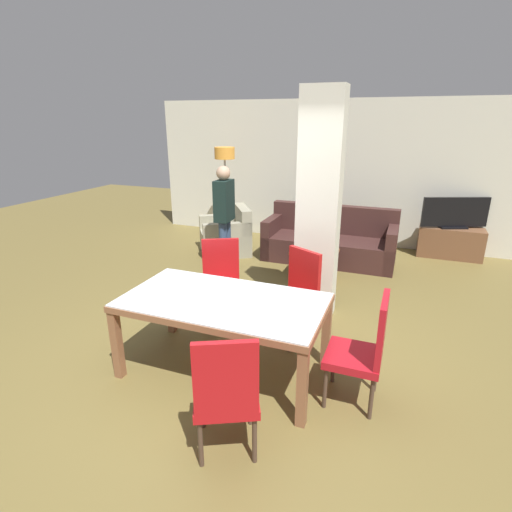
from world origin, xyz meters
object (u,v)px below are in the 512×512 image
object	(u,v)px
sofa	(329,243)
bottle	(311,245)
standing_person	(224,211)
armchair	(227,237)
floor_lamp	(225,162)
dining_chair_head_right	(365,348)
tv_screen	(455,213)
dining_table	(224,312)
coffee_table	(314,264)
dining_chair_near_right	(226,392)
tv_stand	(450,243)
dining_chair_far_right	(296,293)
dining_chair_far_left	(221,280)

from	to	relation	value
sofa	bottle	bearing A→B (deg)	84.46
standing_person	armchair	bearing A→B (deg)	-160.38
floor_lamp	standing_person	xyz separation A→B (m)	(0.68, -1.49, -0.60)
dining_chair_head_right	tv_screen	size ratio (longest dim) A/B	0.94
dining_table	coffee_table	bearing A→B (deg)	84.46
floor_lamp	dining_chair_near_right	bearing A→B (deg)	-64.80
bottle	standing_person	bearing A→B (deg)	-179.38
dining_chair_near_right	tv_stand	size ratio (longest dim) A/B	0.95
standing_person	coffee_table	bearing A→B (deg)	90.00
dining_chair_far_right	tv_stand	world-z (taller)	dining_chair_far_right
dining_chair_head_right	coffee_table	size ratio (longest dim) A/B	1.46
dining_chair_far_left	bottle	size ratio (longest dim) A/B	3.83
dining_chair_far_left	standing_person	bearing A→B (deg)	-93.10
dining_chair_far_right	coffee_table	bearing A→B (deg)	-55.10
dining_chair_near_right	tv_stand	xyz separation A→B (m)	(1.81, 5.43, -0.27)
dining_chair_far_right	floor_lamp	xyz separation A→B (m)	(-2.35, 3.19, 1.02)
sofa	dining_table	bearing A→B (deg)	85.10
dining_table	dining_chair_far_right	distance (m)	0.99
standing_person	tv_screen	bearing A→B (deg)	115.90
dining_chair_far_left	standing_person	world-z (taller)	standing_person
dining_chair_far_left	sofa	distance (m)	2.80
dining_chair_head_right	tv_stand	xyz separation A→B (m)	(0.97, 4.49, -0.27)
dining_chair_far_left	dining_chair_near_right	bearing A→B (deg)	89.64
sofa	armchair	distance (m)	1.84
coffee_table	tv_stand	distance (m)	2.74
dining_table	tv_stand	xyz separation A→B (m)	(2.27, 4.49, -0.36)
dining_chair_far_right	tv_screen	world-z (taller)	tv_screen
sofa	dining_chair_near_right	bearing A→B (deg)	91.97
armchair	standing_person	bearing A→B (deg)	169.01
sofa	tv_screen	bearing A→B (deg)	-155.14
dining_chair_far_left	tv_stand	size ratio (longest dim) A/B	0.95
dining_chair_far_left	standing_person	xyz separation A→B (m)	(-0.74, 1.66, 0.42)
dining_chair_far_right	standing_person	distance (m)	2.42
tv_screen	floor_lamp	bearing A→B (deg)	-15.68
sofa	armchair	bearing A→B (deg)	8.39
standing_person	floor_lamp	bearing A→B (deg)	-158.57
coffee_table	tv_stand	size ratio (longest dim) A/B	0.65
dining_table	bottle	bearing A→B (deg)	85.34
dining_chair_head_right	tv_stand	size ratio (longest dim) A/B	0.95
dining_table	dining_chair_near_right	xyz separation A→B (m)	(0.46, -0.93, -0.09)
standing_person	sofa	bearing A→B (deg)	120.85
sofa	coffee_table	bearing A→B (deg)	86.89
dining_table	dining_chair_near_right	bearing A→B (deg)	-63.59
armchair	standing_person	xyz separation A→B (m)	(0.31, -0.75, 0.67)
dining_table	armchair	world-z (taller)	armchair
dining_chair_far_right	coffee_table	size ratio (longest dim) A/B	1.46
dining_chair_near_right	dining_chair_far_right	world-z (taller)	same
dining_chair_far_left	sofa	world-z (taller)	dining_chair_far_left
dining_chair_head_right	dining_chair_far_right	distance (m)	1.20
coffee_table	floor_lamp	xyz separation A→B (m)	(-2.14, 1.41, 1.33)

